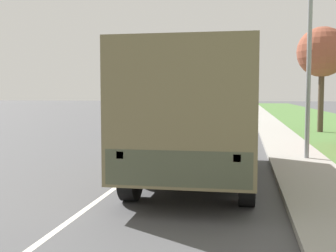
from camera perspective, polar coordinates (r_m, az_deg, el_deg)
name	(u,v)px	position (r m, az deg, el deg)	size (l,w,h in m)	color
ground_plane	(212,118)	(37.51, 5.98, 1.12)	(180.00, 180.00, 0.00)	#4C4C4F
lane_centre_stripe	(212,118)	(37.51, 5.98, 1.12)	(0.12, 120.00, 0.00)	silver
sidewalk_right	(264,118)	(37.43, 12.87, 1.12)	(1.80, 120.00, 0.12)	#9E9B93
grass_strip_right	(317,119)	(37.89, 19.53, 0.94)	(7.00, 120.00, 0.02)	#4C7538
military_truck	(200,111)	(10.14, 4.30, 2.07)	(2.55, 7.18, 3.07)	#474C38
car_nearest_ahead	(160,119)	(22.39, -1.06, 0.92)	(1.78, 3.96, 1.72)	navy
car_second_ahead	(225,114)	(29.61, 7.72, 1.65)	(1.91, 4.33, 1.62)	silver
car_third_ahead	(238,108)	(44.19, 9.40, 2.42)	(1.86, 4.11, 1.45)	#B7BABF
car_fourth_ahead	(207,104)	(57.42, 5.34, 2.94)	(1.80, 4.73, 1.57)	maroon
car_farthest_ahead	(239,103)	(66.14, 9.61, 3.05)	(1.79, 4.86, 1.48)	maroon
lamp_post	(302,30)	(13.77, 17.72, 12.27)	(1.69, 0.24, 6.53)	gray
tree_mid_right	(322,53)	(24.67, 20.16, 9.32)	(2.71, 2.71, 5.73)	#4C3D2D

